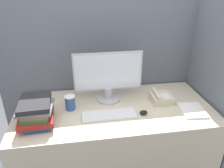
{
  "coord_description": "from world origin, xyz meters",
  "views": [
    {
      "loc": [
        -0.26,
        -1.13,
        1.73
      ],
      "look_at": [
        -0.02,
        0.41,
        0.98
      ],
      "focal_mm": 35.0,
      "sensor_mm": 36.0,
      "label": 1
    }
  ],
  "objects_px": {
    "keyboard": "(109,115)",
    "book_stack": "(37,112)",
    "mouse": "(143,113)",
    "coffee_cup": "(70,103)",
    "desk_telephone": "(161,97)",
    "monitor": "(108,77)"
  },
  "relations": [
    {
      "from": "coffee_cup",
      "to": "desk_telephone",
      "type": "height_order",
      "value": "coffee_cup"
    },
    {
      "from": "monitor",
      "to": "mouse",
      "type": "height_order",
      "value": "monitor"
    },
    {
      "from": "keyboard",
      "to": "desk_telephone",
      "type": "bearing_deg",
      "value": 18.19
    },
    {
      "from": "coffee_cup",
      "to": "book_stack",
      "type": "relative_size",
      "value": 0.39
    },
    {
      "from": "monitor",
      "to": "desk_telephone",
      "type": "xyz_separation_m",
      "value": [
        0.44,
        -0.1,
        -0.17
      ]
    },
    {
      "from": "mouse",
      "to": "coffee_cup",
      "type": "distance_m",
      "value": 0.59
    },
    {
      "from": "book_stack",
      "to": "desk_telephone",
      "type": "distance_m",
      "value": 1.01
    },
    {
      "from": "keyboard",
      "to": "book_stack",
      "type": "relative_size",
      "value": 1.34
    },
    {
      "from": "monitor",
      "to": "coffee_cup",
      "type": "bearing_deg",
      "value": -161.77
    },
    {
      "from": "coffee_cup",
      "to": "keyboard",
      "type": "bearing_deg",
      "value": -26.97
    },
    {
      "from": "book_stack",
      "to": "monitor",
      "type": "bearing_deg",
      "value": 24.76
    },
    {
      "from": "keyboard",
      "to": "mouse",
      "type": "relative_size",
      "value": 6.75
    },
    {
      "from": "desk_telephone",
      "to": "keyboard",
      "type": "bearing_deg",
      "value": -161.81
    },
    {
      "from": "coffee_cup",
      "to": "book_stack",
      "type": "xyz_separation_m",
      "value": [
        -0.23,
        -0.15,
        0.03
      ]
    },
    {
      "from": "book_stack",
      "to": "desk_telephone",
      "type": "relative_size",
      "value": 1.7
    },
    {
      "from": "mouse",
      "to": "desk_telephone",
      "type": "bearing_deg",
      "value": 40.39
    },
    {
      "from": "coffee_cup",
      "to": "desk_telephone",
      "type": "distance_m",
      "value": 0.77
    },
    {
      "from": "book_stack",
      "to": "desk_telephone",
      "type": "height_order",
      "value": "book_stack"
    },
    {
      "from": "mouse",
      "to": "book_stack",
      "type": "relative_size",
      "value": 0.2
    },
    {
      "from": "keyboard",
      "to": "book_stack",
      "type": "bearing_deg",
      "value": -179.99
    },
    {
      "from": "keyboard",
      "to": "book_stack",
      "type": "distance_m",
      "value": 0.53
    },
    {
      "from": "mouse",
      "to": "keyboard",
      "type": "bearing_deg",
      "value": 175.8
    }
  ]
}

